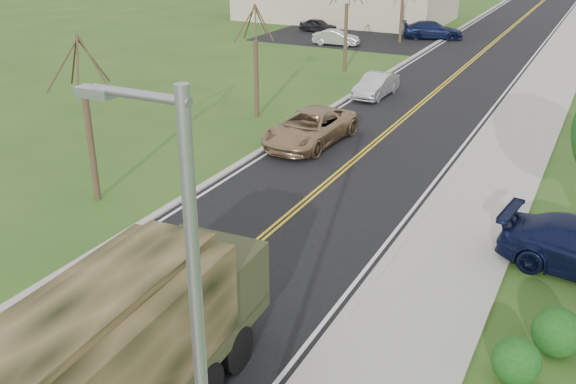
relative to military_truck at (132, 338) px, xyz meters
The scene contains 15 objects.
road 38.39m from the military_truck, 92.60° to the left, with size 8.00×120.00×0.01m, color black.
curb_right 38.42m from the military_truck, 86.40° to the left, with size 0.30×120.00×0.12m, color #9E998E.
sidewalk_right 38.57m from the military_truck, 83.80° to the left, with size 3.20×120.00×0.10m, color #9E998E.
curb_left 38.80m from the military_truck, 98.74° to the left, with size 0.30×120.00×0.10m, color #9E998E.
street_light 4.53m from the military_truck, 34.91° to the right, with size 1.65×0.22×8.00m.
bare_tree_a 12.07m from the military_truck, 136.50° to the left, with size 1.93×2.26×6.08m.
bare_tree_b 22.10m from the military_truck, 113.31° to the left, with size 1.83×2.14×5.73m.
bare_tree_c 33.47m from the military_truck, 105.15° to the left, with size 2.04×2.39×6.42m.
bare_tree_d 45.15m from the military_truck, 101.17° to the left, with size 1.88×2.20×5.91m.
military_truck is the anchor object (origin of this frame).
suv_champagne 18.17m from the military_truck, 104.04° to the left, with size 2.59×5.62×1.56m, color #9C7C58.
sedan_silver 27.35m from the military_truck, 99.63° to the left, with size 1.41×4.06×1.34m, color #BCBDC1.
lot_car_dark 48.97m from the military_truck, 110.26° to the left, with size 1.39×3.46×1.18m, color black.
lot_car_silver 42.76m from the military_truck, 107.67° to the left, with size 1.30×3.72×1.23m, color silver.
lot_car_navy 47.68m from the military_truck, 98.21° to the left, with size 2.07×5.08×1.48m, color #0F1637.
Camera 1 is at (9.25, -6.21, 9.72)m, focal length 40.00 mm.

